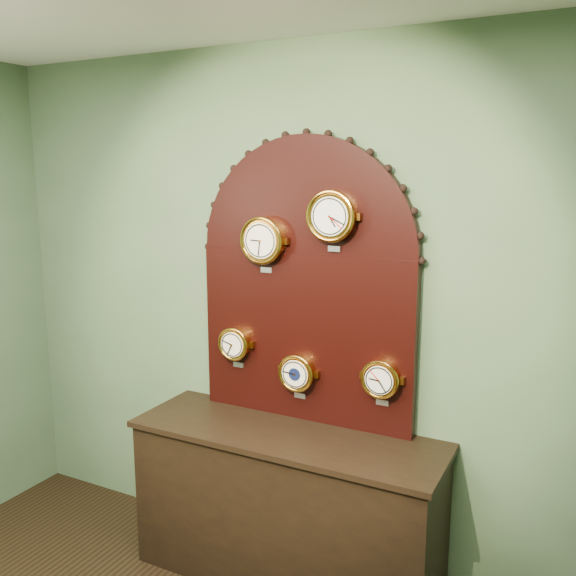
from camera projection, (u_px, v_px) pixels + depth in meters
The scene contains 8 objects.
wall_back at pixel (309, 313), 3.29m from camera, with size 4.00×4.00×0.00m, color #4D6A48.
shop_counter at pixel (286, 509), 3.24m from camera, with size 1.60×0.50×0.80m, color black.
display_board at pixel (306, 273), 3.20m from camera, with size 1.26×0.06×1.53m.
roman_clock at pixel (263, 240), 3.21m from camera, with size 0.25×0.08×0.30m.
arabic_clock at pixel (332, 216), 3.01m from camera, with size 0.26×0.08×0.31m.
hygrometer at pixel (235, 343), 3.40m from camera, with size 0.19×0.08×0.24m.
barometer at pixel (297, 373), 3.25m from camera, with size 0.20×0.08×0.25m.
tide_clock at pixel (381, 379), 3.03m from camera, with size 0.20×0.08×0.25m.
Camera 1 is at (1.36, -0.40, 2.15)m, focal length 38.48 mm.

